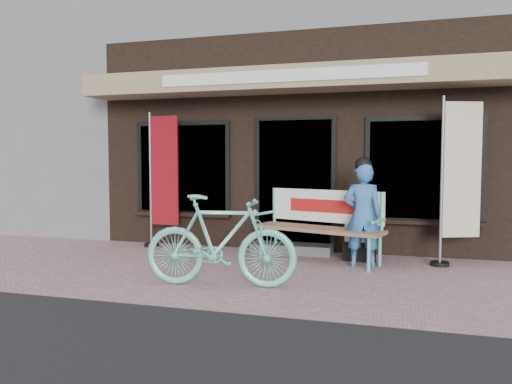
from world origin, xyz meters
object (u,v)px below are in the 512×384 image
(nobori_cream, at_px, (458,179))
(menu_stand, at_px, (359,228))
(person, at_px, (363,213))
(bicycle, at_px, (220,241))
(nobori_red, at_px, (162,178))
(bench, at_px, (321,219))

(nobori_cream, distance_m, menu_stand, 1.55)
(person, bearing_deg, bicycle, -143.05)
(person, relative_size, nobori_red, 0.67)
(bench, relative_size, nobori_red, 0.87)
(person, distance_m, bicycle, 2.23)
(person, xyz_separation_m, nobori_cream, (1.29, 0.44, 0.48))
(bicycle, relative_size, menu_stand, 1.88)
(bench, bearing_deg, menu_stand, 25.04)
(menu_stand, bearing_deg, nobori_cream, 10.69)
(bench, distance_m, nobori_cream, 2.01)
(person, relative_size, nobori_cream, 0.65)
(person, distance_m, nobori_cream, 1.44)
(menu_stand, bearing_deg, bicycle, -121.58)
(bicycle, bearing_deg, person, -51.26)
(nobori_cream, bearing_deg, person, 177.84)
(nobori_cream, bearing_deg, nobori_red, 157.14)
(person, bearing_deg, menu_stand, 92.53)
(menu_stand, bearing_deg, person, -72.47)
(bicycle, bearing_deg, nobori_red, 33.01)
(bench, bearing_deg, bicycle, -99.12)
(nobori_red, bearing_deg, bicycle, -43.47)
(bicycle, xyz_separation_m, menu_stand, (1.47, 1.92, -0.05))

